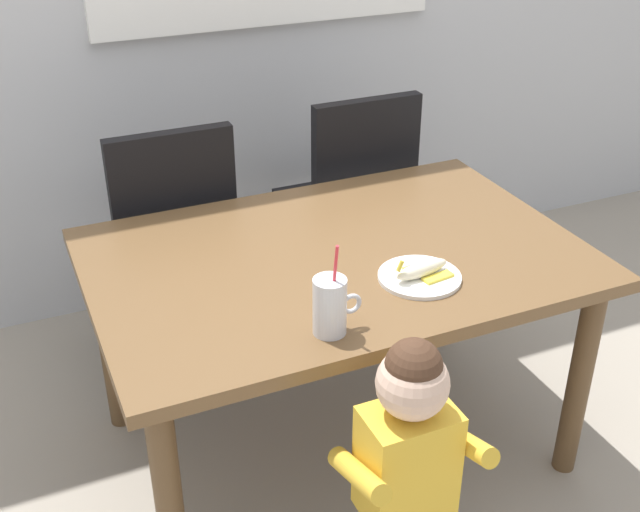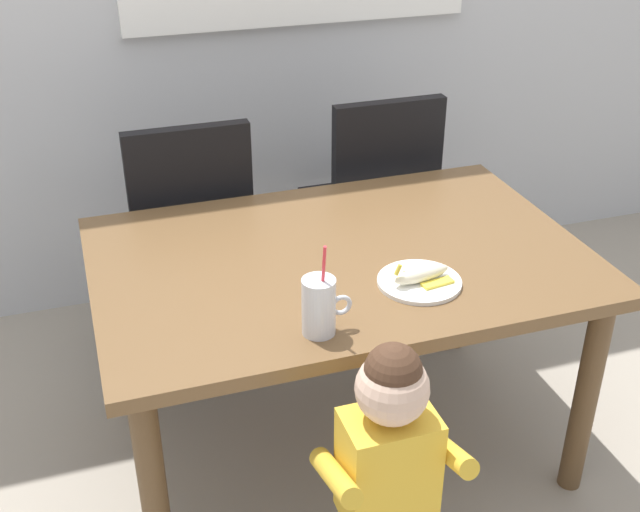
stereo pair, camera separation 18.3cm
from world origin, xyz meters
TOP-DOWN VIEW (x-y plane):
  - ground_plane at (0.00, 0.00)m, footprint 24.00×24.00m
  - dining_table at (0.00, 0.00)m, footprint 1.42×0.95m
  - dining_chair_left at (-0.34, 0.67)m, footprint 0.44×0.44m
  - dining_chair_right at (0.39, 0.71)m, footprint 0.44×0.44m
  - toddler_standing at (-0.10, -0.62)m, footprint 0.33×0.24m
  - milk_cup at (-0.18, -0.36)m, footprint 0.13×0.08m
  - snack_plate at (0.15, -0.22)m, footprint 0.23×0.23m
  - peeled_banana at (0.15, -0.23)m, footprint 0.17×0.12m

SIDE VIEW (x-z plane):
  - ground_plane at x=0.00m, z-range 0.00..0.00m
  - toddler_standing at x=-0.10m, z-range 0.11..0.95m
  - dining_chair_left at x=-0.34m, z-range 0.06..1.02m
  - dining_chair_right at x=0.39m, z-range 0.06..1.02m
  - dining_table at x=0.00m, z-range 0.27..1.00m
  - snack_plate at x=0.15m, z-range 0.72..0.74m
  - peeled_banana at x=0.15m, z-range 0.72..0.79m
  - milk_cup at x=-0.18m, z-range 0.67..0.92m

